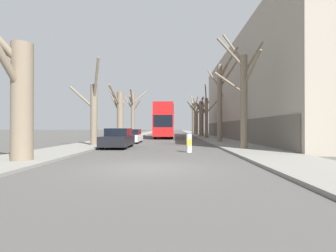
{
  "coord_description": "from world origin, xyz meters",
  "views": [
    {
      "loc": [
        0.9,
        -9.49,
        1.47
      ],
      "look_at": [
        0.25,
        21.61,
        1.63
      ],
      "focal_mm": 28.0,
      "sensor_mm": 36.0,
      "label": 1
    }
  ],
  "objects_px": {
    "street_tree_left_0": "(18,92)",
    "street_tree_left_3": "(133,112)",
    "street_tree_right_5": "(194,116)",
    "street_tree_right_0": "(243,95)",
    "street_tree_left_2": "(119,113)",
    "street_tree_right_4": "(196,120)",
    "street_tree_right_2": "(206,115)",
    "street_tree_right_3": "(201,117)",
    "double_decker_bus": "(164,119)",
    "street_tree_left_1": "(94,111)",
    "parked_car_0": "(118,139)",
    "parked_car_1": "(131,136)",
    "traffic_bollard": "(189,143)",
    "street_tree_right_1": "(220,98)"
  },
  "relations": [
    {
      "from": "double_decker_bus",
      "to": "street_tree_right_2",
      "type": "bearing_deg",
      "value": -22.13
    },
    {
      "from": "street_tree_right_2",
      "to": "street_tree_right_4",
      "type": "relative_size",
      "value": 1.04
    },
    {
      "from": "street_tree_left_1",
      "to": "street_tree_left_3",
      "type": "xyz_separation_m",
      "value": [
        -0.08,
        20.22,
        1.13
      ]
    },
    {
      "from": "street_tree_left_1",
      "to": "street_tree_right_3",
      "type": "bearing_deg",
      "value": 64.26
    },
    {
      "from": "street_tree_right_1",
      "to": "street_tree_right_3",
      "type": "xyz_separation_m",
      "value": [
        -0.01,
        17.18,
        -1.08
      ]
    },
    {
      "from": "street_tree_right_1",
      "to": "traffic_bollard",
      "type": "bearing_deg",
      "value": -110.38
    },
    {
      "from": "street_tree_left_2",
      "to": "traffic_bollard",
      "type": "distance_m",
      "value": 16.67
    },
    {
      "from": "street_tree_right_5",
      "to": "street_tree_right_4",
      "type": "bearing_deg",
      "value": -90.62
    },
    {
      "from": "parked_car_0",
      "to": "street_tree_left_3",
      "type": "bearing_deg",
      "value": 96.01
    },
    {
      "from": "street_tree_left_2",
      "to": "street_tree_right_0",
      "type": "height_order",
      "value": "street_tree_right_0"
    },
    {
      "from": "street_tree_left_1",
      "to": "street_tree_right_4",
      "type": "xyz_separation_m",
      "value": [
        10.61,
        31.1,
        0.18
      ]
    },
    {
      "from": "street_tree_right_1",
      "to": "street_tree_left_1",
      "type": "bearing_deg",
      "value": -155.64
    },
    {
      "from": "street_tree_left_0",
      "to": "parked_car_0",
      "type": "height_order",
      "value": "street_tree_left_0"
    },
    {
      "from": "street_tree_right_0",
      "to": "street_tree_right_5",
      "type": "relative_size",
      "value": 0.89
    },
    {
      "from": "parked_car_0",
      "to": "street_tree_right_2",
      "type": "bearing_deg",
      "value": 61.94
    },
    {
      "from": "street_tree_left_0",
      "to": "parked_car_1",
      "type": "height_order",
      "value": "street_tree_left_0"
    },
    {
      "from": "street_tree_left_0",
      "to": "street_tree_left_1",
      "type": "bearing_deg",
      "value": 88.92
    },
    {
      "from": "street_tree_left_1",
      "to": "street_tree_right_3",
      "type": "height_order",
      "value": "street_tree_left_1"
    },
    {
      "from": "street_tree_right_2",
      "to": "street_tree_right_4",
      "type": "distance_m",
      "value": 16.86
    },
    {
      "from": "street_tree_left_0",
      "to": "street_tree_left_3",
      "type": "height_order",
      "value": "street_tree_left_3"
    },
    {
      "from": "traffic_bollard",
      "to": "street_tree_right_0",
      "type": "bearing_deg",
      "value": 24.12
    },
    {
      "from": "street_tree_left_2",
      "to": "traffic_bollard",
      "type": "bearing_deg",
      "value": -64.2
    },
    {
      "from": "street_tree_right_4",
      "to": "parked_car_0",
      "type": "height_order",
      "value": "street_tree_right_4"
    },
    {
      "from": "street_tree_left_2",
      "to": "street_tree_right_4",
      "type": "relative_size",
      "value": 0.93
    },
    {
      "from": "street_tree_right_2",
      "to": "traffic_bollard",
      "type": "xyz_separation_m",
      "value": [
        -3.38,
        -18.95,
        -2.6
      ]
    },
    {
      "from": "street_tree_left_2",
      "to": "double_decker_bus",
      "type": "height_order",
      "value": "street_tree_left_2"
    },
    {
      "from": "parked_car_1",
      "to": "traffic_bollard",
      "type": "bearing_deg",
      "value": -62.49
    },
    {
      "from": "street_tree_right_0",
      "to": "street_tree_right_1",
      "type": "bearing_deg",
      "value": 90.24
    },
    {
      "from": "street_tree_right_2",
      "to": "street_tree_left_2",
      "type": "bearing_deg",
      "value": -158.66
    },
    {
      "from": "street_tree_right_0",
      "to": "double_decker_bus",
      "type": "distance_m",
      "value": 20.45
    },
    {
      "from": "street_tree_left_3",
      "to": "street_tree_right_3",
      "type": "bearing_deg",
      "value": 9.35
    },
    {
      "from": "street_tree_left_0",
      "to": "street_tree_right_1",
      "type": "bearing_deg",
      "value": 53.02
    },
    {
      "from": "street_tree_right_1",
      "to": "street_tree_right_4",
      "type": "height_order",
      "value": "street_tree_right_1"
    },
    {
      "from": "street_tree_left_0",
      "to": "street_tree_right_2",
      "type": "relative_size",
      "value": 0.96
    },
    {
      "from": "street_tree_left_2",
      "to": "street_tree_right_0",
      "type": "xyz_separation_m",
      "value": [
        10.73,
        -13.23,
        0.46
      ]
    },
    {
      "from": "street_tree_left_2",
      "to": "street_tree_right_1",
      "type": "relative_size",
      "value": 0.75
    },
    {
      "from": "street_tree_left_0",
      "to": "street_tree_left_1",
      "type": "height_order",
      "value": "street_tree_left_0"
    },
    {
      "from": "street_tree_right_1",
      "to": "street_tree_right_3",
      "type": "height_order",
      "value": "street_tree_right_1"
    },
    {
      "from": "street_tree_left_1",
      "to": "street_tree_right_0",
      "type": "distance_m",
      "value": 11.12
    },
    {
      "from": "street_tree_right_0",
      "to": "parked_car_0",
      "type": "relative_size",
      "value": 1.82
    },
    {
      "from": "street_tree_right_0",
      "to": "street_tree_left_0",
      "type": "bearing_deg",
      "value": -149.34
    },
    {
      "from": "street_tree_right_1",
      "to": "double_decker_bus",
      "type": "distance_m",
      "value": 13.12
    },
    {
      "from": "street_tree_right_2",
      "to": "street_tree_right_3",
      "type": "distance_m",
      "value": 7.74
    },
    {
      "from": "street_tree_left_3",
      "to": "street_tree_right_3",
      "type": "xyz_separation_m",
      "value": [
        10.69,
        1.76,
        -0.71
      ]
    },
    {
      "from": "street_tree_right_5",
      "to": "street_tree_right_0",
      "type": "bearing_deg",
      "value": -90.08
    },
    {
      "from": "street_tree_right_1",
      "to": "parked_car_0",
      "type": "bearing_deg",
      "value": -144.17
    },
    {
      "from": "street_tree_left_0",
      "to": "street_tree_right_0",
      "type": "xyz_separation_m",
      "value": [
        10.82,
        6.42,
        0.69
      ]
    },
    {
      "from": "street_tree_right_1",
      "to": "double_decker_bus",
      "type": "xyz_separation_m",
      "value": [
        -5.7,
        11.7,
        -1.66
      ]
    },
    {
      "from": "street_tree_left_3",
      "to": "street_tree_right_0",
      "type": "distance_m",
      "value": 25.68
    },
    {
      "from": "double_decker_bus",
      "to": "street_tree_right_4",
      "type": "bearing_deg",
      "value": 68.65
    }
  ]
}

